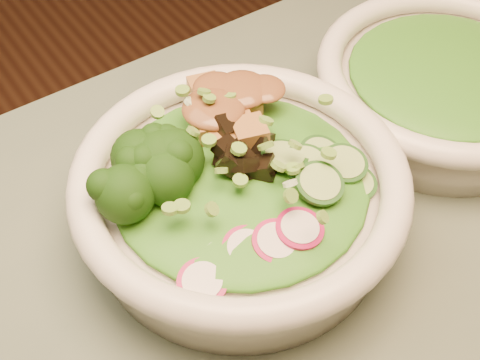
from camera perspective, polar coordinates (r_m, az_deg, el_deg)
dining_table at (r=0.65m, az=16.11°, el=-14.43°), size 1.20×0.80×0.75m
salad_bowl at (r=0.54m, az=0.00°, el=-1.39°), size 0.27×0.27×0.07m
side_bowl at (r=0.67m, az=17.03°, el=7.70°), size 0.24×0.24×0.07m
lettuce_bed at (r=0.52m, az=0.00°, el=0.07°), size 0.20×0.20×0.02m
side_lettuce at (r=0.66m, az=17.39°, el=8.92°), size 0.16×0.16×0.02m
broccoli_florets at (r=0.50m, az=-6.94°, el=0.10°), size 0.09×0.08×0.04m
radish_slices at (r=0.48m, az=1.81°, el=-5.43°), size 0.11×0.05×0.02m
cucumber_slices at (r=0.52m, az=7.04°, el=1.81°), size 0.08×0.08×0.04m
mushroom_heap at (r=0.52m, az=-0.25°, el=2.08°), size 0.08×0.08×0.04m
tofu_cubes at (r=0.56m, az=-1.03°, el=5.71°), size 0.10×0.07×0.04m
peanut_sauce at (r=0.55m, az=-1.05°, el=6.70°), size 0.07×0.06×0.02m
scallion_garnish at (r=0.50m, az=0.00°, el=1.87°), size 0.19×0.19×0.02m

